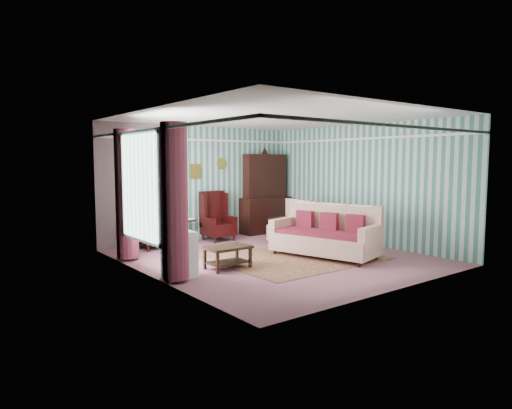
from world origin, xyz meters
TOP-DOWN VIEW (x-y plane):
  - floor at (0.00, 0.00)m, footprint 6.00×6.00m
  - room_shell at (-0.62, 0.18)m, footprint 5.53×6.02m
  - bookcase at (-1.35, 2.84)m, footprint 0.80×0.28m
  - dresser_hutch at (1.90, 2.72)m, footprint 1.50×0.56m
  - wingback_left at (-1.60, 2.45)m, footprint 0.76×0.80m
  - wingback_right at (0.15, 2.45)m, footprint 0.76×0.80m
  - seated_woman at (-1.60, 2.45)m, footprint 0.44×0.40m
  - round_side_table at (-0.70, 2.60)m, footprint 0.50×0.50m
  - nest_table at (2.47, 0.90)m, footprint 0.45×0.38m
  - plant_stand at (-2.40, -0.30)m, footprint 0.55×0.35m
  - rug at (0.30, -0.30)m, footprint 3.20×2.60m
  - sofa at (0.85, -0.57)m, footprint 1.56×2.42m
  - floral_armchair at (1.23, 0.94)m, footprint 0.87×0.96m
  - coffee_table at (-1.34, -0.20)m, footprint 0.84×0.55m
  - potted_plant_a at (-2.48, -0.42)m, footprint 0.47×0.44m
  - potted_plant_b at (-2.36, -0.17)m, footprint 0.32×0.27m
  - potted_plant_c at (-2.49, -0.19)m, footprint 0.31×0.31m

SIDE VIEW (x-z plane):
  - floor at x=0.00m, z-range 0.00..0.00m
  - rug at x=0.30m, z-range 0.00..0.01m
  - coffee_table at x=-1.34m, z-range 0.00..0.43m
  - nest_table at x=2.47m, z-range 0.00..0.54m
  - round_side_table at x=-0.70m, z-range 0.00..0.60m
  - plant_stand at x=-2.40m, z-range 0.00..0.80m
  - floral_armchair at x=1.23m, z-range 0.00..0.94m
  - sofa at x=0.85m, z-range 0.00..1.09m
  - seated_woman at x=-1.60m, z-range 0.00..1.18m
  - wingback_left at x=-1.60m, z-range 0.00..1.25m
  - wingback_right at x=0.15m, z-range 0.00..1.25m
  - potted_plant_c at x=-2.49m, z-range 0.80..1.22m
  - potted_plant_a at x=-2.48m, z-range 0.80..1.24m
  - potted_plant_b at x=-2.36m, z-range 0.80..1.33m
  - bookcase at x=-1.35m, z-range 0.00..2.24m
  - dresser_hutch at x=1.90m, z-range 0.00..2.36m
  - room_shell at x=-0.62m, z-range 0.55..3.46m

